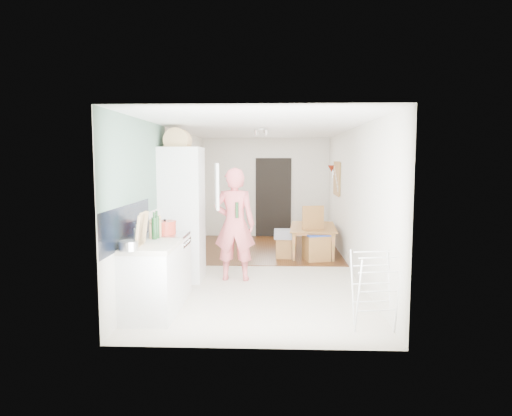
# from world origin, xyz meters

# --- Properties ---
(room_shell) EXTENTS (3.20, 7.00, 2.50)m
(room_shell) POSITION_xyz_m (0.00, 0.00, 1.25)
(room_shell) COLOR silver
(room_shell) RESTS_ON ground
(floor) EXTENTS (3.20, 7.00, 0.01)m
(floor) POSITION_xyz_m (0.00, 0.00, 0.00)
(floor) COLOR beige
(floor) RESTS_ON ground
(wood_floor_overlay) EXTENTS (3.20, 3.30, 0.01)m
(wood_floor_overlay) POSITION_xyz_m (0.00, 1.85, 0.01)
(wood_floor_overlay) COLOR #502E13
(wood_floor_overlay) RESTS_ON room_shell
(sage_wall_panel) EXTENTS (0.02, 3.00, 1.30)m
(sage_wall_panel) POSITION_xyz_m (-1.59, -2.00, 1.85)
(sage_wall_panel) COLOR slate
(sage_wall_panel) RESTS_ON room_shell
(tile_splashback) EXTENTS (0.02, 1.90, 0.50)m
(tile_splashback) POSITION_xyz_m (-1.59, -2.55, 1.15)
(tile_splashback) COLOR black
(tile_splashback) RESTS_ON room_shell
(doorway_recess) EXTENTS (0.90, 0.04, 2.00)m
(doorway_recess) POSITION_xyz_m (0.20, 3.48, 1.00)
(doorway_recess) COLOR black
(doorway_recess) RESTS_ON room_shell
(base_cabinet) EXTENTS (0.60, 0.90, 0.86)m
(base_cabinet) POSITION_xyz_m (-1.30, -2.55, 0.43)
(base_cabinet) COLOR white
(base_cabinet) RESTS_ON room_shell
(worktop) EXTENTS (0.62, 0.92, 0.06)m
(worktop) POSITION_xyz_m (-1.30, -2.55, 0.89)
(worktop) COLOR beige
(worktop) RESTS_ON room_shell
(range_cooker) EXTENTS (0.60, 0.60, 0.88)m
(range_cooker) POSITION_xyz_m (-1.30, -1.80, 0.44)
(range_cooker) COLOR white
(range_cooker) RESTS_ON room_shell
(cooker_top) EXTENTS (0.60, 0.60, 0.04)m
(cooker_top) POSITION_xyz_m (-1.30, -1.80, 0.90)
(cooker_top) COLOR #BDBDBF
(cooker_top) RESTS_ON room_shell
(fridge_housing) EXTENTS (0.66, 0.66, 2.15)m
(fridge_housing) POSITION_xyz_m (-1.27, -0.78, 1.07)
(fridge_housing) COLOR white
(fridge_housing) RESTS_ON room_shell
(fridge_door) EXTENTS (0.14, 0.56, 0.70)m
(fridge_door) POSITION_xyz_m (-0.66, -1.08, 1.55)
(fridge_door) COLOR white
(fridge_door) RESTS_ON room_shell
(fridge_interior) EXTENTS (0.02, 0.52, 0.66)m
(fridge_interior) POSITION_xyz_m (-0.96, -0.78, 1.55)
(fridge_interior) COLOR white
(fridge_interior) RESTS_ON room_shell
(pinboard) EXTENTS (0.03, 0.90, 0.70)m
(pinboard) POSITION_xyz_m (1.58, 1.90, 1.55)
(pinboard) COLOR tan
(pinboard) RESTS_ON room_shell
(pinboard_frame) EXTENTS (0.00, 0.94, 0.74)m
(pinboard_frame) POSITION_xyz_m (1.57, 1.90, 1.55)
(pinboard_frame) COLOR #A26333
(pinboard_frame) RESTS_ON room_shell
(wall_sconce) EXTENTS (0.18, 0.18, 0.16)m
(wall_sconce) POSITION_xyz_m (1.54, 2.55, 1.75)
(wall_sconce) COLOR maroon
(wall_sconce) RESTS_ON room_shell
(person) EXTENTS (0.81, 0.55, 2.16)m
(person) POSITION_xyz_m (-0.42, -0.77, 1.08)
(person) COLOR #D86165
(person) RESTS_ON floor
(dining_table) EXTENTS (0.87, 1.45, 0.49)m
(dining_table) POSITION_xyz_m (1.06, 1.36, 0.25)
(dining_table) COLOR #A26333
(dining_table) RESTS_ON floor
(dining_chair) EXTENTS (0.54, 0.54, 1.05)m
(dining_chair) POSITION_xyz_m (1.04, 0.73, 0.53)
(dining_chair) COLOR #A26333
(dining_chair) RESTS_ON floor
(stool) EXTENTS (0.32, 0.32, 0.41)m
(stool) POSITION_xyz_m (0.42, 0.90, 0.20)
(stool) COLOR #A26333
(stool) RESTS_ON floor
(grey_drape) EXTENTS (0.38, 0.38, 0.17)m
(grey_drape) POSITION_xyz_m (0.41, 0.88, 0.49)
(grey_drape) COLOR gray
(grey_drape) RESTS_ON stool
(drying_rack) EXTENTS (0.52, 0.48, 0.90)m
(drying_rack) POSITION_xyz_m (1.38, -2.88, 0.45)
(drying_rack) COLOR white
(drying_rack) RESTS_ON floor
(bread_bin) EXTENTS (0.42, 0.40, 0.22)m
(bread_bin) POSITION_xyz_m (-1.32, -0.78, 2.26)
(bread_bin) COLOR tan
(bread_bin) RESTS_ON fridge_housing
(red_casserole) EXTENTS (0.34, 0.34, 0.18)m
(red_casserole) POSITION_xyz_m (-1.30, -1.80, 1.01)
(red_casserole) COLOR #C13A27
(red_casserole) RESTS_ON cooker_top
(steel_pan) EXTENTS (0.26, 0.26, 0.11)m
(steel_pan) POSITION_xyz_m (-1.44, -2.98, 0.97)
(steel_pan) COLOR #BDBDBF
(steel_pan) RESTS_ON worktop
(held_bottle) EXTENTS (0.05, 0.05, 0.25)m
(held_bottle) POSITION_xyz_m (-0.37, -0.91, 1.16)
(held_bottle) COLOR #1A411D
(held_bottle) RESTS_ON person
(bottle_a) EXTENTS (0.08, 0.08, 0.29)m
(bottle_a) POSITION_xyz_m (-1.34, -2.24, 1.06)
(bottle_a) COLOR #1A411D
(bottle_a) RESTS_ON worktop
(bottle_b) EXTENTS (0.09, 0.09, 0.29)m
(bottle_b) POSITION_xyz_m (-1.32, -2.16, 1.07)
(bottle_b) COLOR #1A411D
(bottle_b) RESTS_ON worktop
(bottle_c) EXTENTS (0.11, 0.11, 0.21)m
(bottle_c) POSITION_xyz_m (-1.42, -2.69, 1.02)
(bottle_c) COLOR silver
(bottle_c) RESTS_ON worktop
(pepper_mill_front) EXTENTS (0.06, 0.06, 0.20)m
(pepper_mill_front) POSITION_xyz_m (-1.39, -2.21, 1.02)
(pepper_mill_front) COLOR tan
(pepper_mill_front) RESTS_ON worktop
(pepper_mill_back) EXTENTS (0.07, 0.07, 0.23)m
(pepper_mill_back) POSITION_xyz_m (-1.33, -2.02, 1.03)
(pepper_mill_back) COLOR tan
(pepper_mill_back) RESTS_ON worktop
(chopping_boards) EXTENTS (0.07, 0.31, 0.41)m
(chopping_boards) POSITION_xyz_m (-1.36, -2.73, 1.13)
(chopping_boards) COLOR tan
(chopping_boards) RESTS_ON worktop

